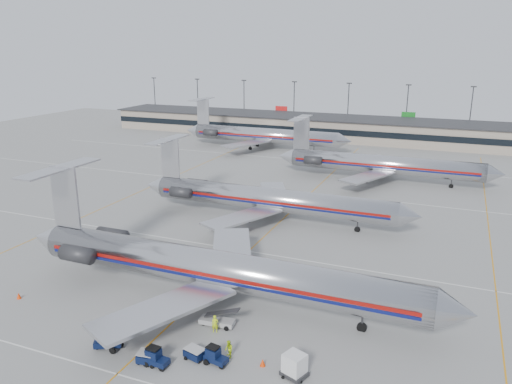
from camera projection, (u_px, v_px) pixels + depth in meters
The scene contains 19 objects.
ground at pixel (215, 283), 57.54m from camera, with size 260.00×260.00×0.00m, color gray.
apron_markings at pixel (249, 251), 66.42m from camera, with size 160.00×0.15×0.02m, color silver.
terminal at pixel (368, 130), 143.70m from camera, with size 162.00×17.00×6.25m.
light_mast_row at pixel (377, 105), 154.63m from camera, with size 163.60×0.40×15.28m.
jet_foreground at pixel (211, 267), 52.62m from camera, with size 50.28×29.60×13.16m.
jet_second_row at pixel (265, 198), 77.74m from camera, with size 45.31×26.68×11.86m.
jet_third_row at pixel (379, 164), 100.13m from camera, with size 44.51×27.38×12.17m.
jet_back_row at pixel (261, 135), 131.82m from camera, with size 46.52×28.62×12.72m.
tug_left at pixel (107, 339), 44.91m from camera, with size 2.70×2.19×1.97m.
tug_center at pixel (155, 358), 42.45m from camera, with size 2.19×1.21×1.73m.
tug_right at pixel (215, 356), 42.71m from camera, with size 2.17×1.34×1.65m.
cart_inner at pixel (149, 357), 42.84m from camera, with size 2.02×1.52×1.05m.
cart_outer at pixel (195, 353), 43.48m from camera, with size 1.96×1.57×0.98m.
uld_container at pixel (295, 365), 40.97m from camera, with size 2.42×2.23×2.08m.
belt_loader at pixel (218, 320), 48.62m from camera, with size 4.13×1.56×2.15m.
ramp_worker_near at pixel (215, 324), 47.42m from camera, with size 0.63×0.42×1.74m, color #C8E715.
ramp_worker_far at pixel (229, 349), 43.56m from camera, with size 0.79×0.62×1.62m, color #B4D714.
cone_right at pixel (263, 362), 42.52m from camera, with size 0.49×0.49×0.67m, color #EF3A07.
cone_left at pixel (19, 296), 53.89m from camera, with size 0.49×0.49×0.67m, color #EF3A07.
Camera 1 is at (24.18, -46.58, 26.27)m, focal length 35.00 mm.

